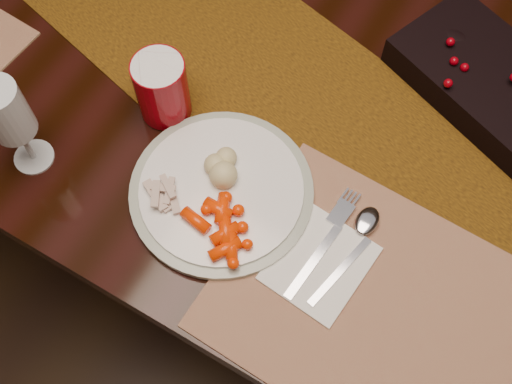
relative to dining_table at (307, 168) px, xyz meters
The scene contains 14 objects.
floor 0.38m from the dining_table, ahead, with size 5.00×5.00×0.00m, color black.
dining_table is the anchor object (origin of this frame).
table_runner 0.39m from the dining_table, 118.84° to the right, with size 1.65×0.34×0.00m, color black.
centerpiece 0.50m from the dining_table, 14.59° to the left, with size 0.34×0.18×0.07m, color black, non-canonical shape.
placemat_main 0.57m from the dining_table, 51.26° to the right, with size 0.46×0.34×0.00m, color brown.
dinner_plate 0.48m from the dining_table, 94.09° to the right, with size 0.27×0.27×0.02m, color white.
baby_carrots 0.53m from the dining_table, 89.09° to the right, with size 0.11×0.09×0.02m, color #FA3100, non-canonical shape.
mashed_potatoes 0.49m from the dining_table, 98.94° to the right, with size 0.08×0.07×0.04m, color #D1C572, non-canonical shape.
turkey_shreds 0.54m from the dining_table, 103.96° to the right, with size 0.06×0.05×0.01m, color #9F7D6D, non-canonical shape.
napkin 0.52m from the dining_table, 63.66° to the right, with size 0.12×0.14×0.00m, color white.
fork 0.51m from the dining_table, 63.62° to the right, with size 0.03×0.17×0.00m, color #B9B6D0, non-canonical shape.
spoon 0.52m from the dining_table, 57.02° to the right, with size 0.03×0.16×0.00m, color white, non-canonical shape.
red_cup 0.51m from the dining_table, 129.83° to the right, with size 0.08×0.08×0.11m, color maroon.
wine_glass 0.67m from the dining_table, 128.33° to the right, with size 0.06×0.06×0.18m, color silver, non-canonical shape.
Camera 1 is at (0.23, -0.62, 1.61)m, focal length 45.00 mm.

